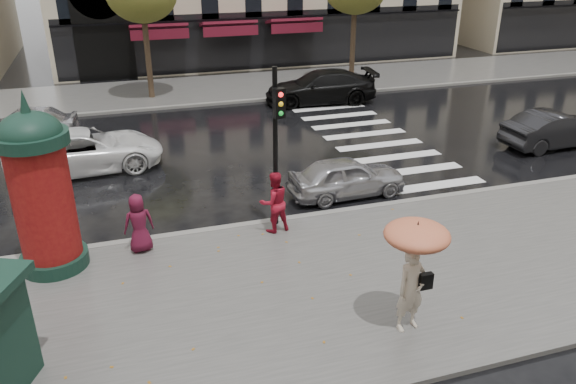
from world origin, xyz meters
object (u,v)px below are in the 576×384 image
object	(u,v)px
woman_umbrella	(414,259)
car_far_silver	(26,123)
morris_column	(41,187)
man_burgundy	(139,223)
car_white	(85,150)
car_black	(320,87)
car_darkgrey	(556,129)
car_silver	(347,177)
woman_red	(274,202)
traffic_light	(277,134)

from	to	relation	value
woman_umbrella	car_far_silver	xyz separation A→B (m)	(-8.78, 15.65, -1.08)
woman_umbrella	morris_column	bearing A→B (deg)	146.14
man_burgundy	morris_column	bearing A→B (deg)	-4.93
morris_column	car_white	xyz separation A→B (m)	(0.69, 6.67, -1.50)
man_burgundy	morris_column	size ratio (longest dim) A/B	0.35
car_black	car_darkgrey	bearing A→B (deg)	42.49
woman_umbrella	car_silver	size ratio (longest dim) A/B	0.67
car_black	woman_red	bearing A→B (deg)	-19.51
woman_red	car_black	size ratio (longest dim) A/B	0.32
woman_red	car_darkgrey	size ratio (longest dim) A/B	0.40
traffic_light	car_far_silver	size ratio (longest dim) A/B	1.11
traffic_light	car_far_silver	distance (m)	13.02
woman_red	man_burgundy	distance (m)	3.59
car_white	car_far_silver	world-z (taller)	car_white
woman_umbrella	car_darkgrey	bearing A→B (deg)	37.60
man_burgundy	car_white	size ratio (longest dim) A/B	0.30
car_silver	car_far_silver	xyz separation A→B (m)	(-10.23, 8.94, 0.05)
car_darkgrey	car_far_silver	distance (m)	21.06
car_silver	morris_column	bearing A→B (deg)	100.45
car_darkgrey	car_black	size ratio (longest dim) A/B	0.79
car_white	woman_umbrella	bearing A→B (deg)	-155.00
car_darkgrey	car_white	distance (m)	17.72
car_far_silver	morris_column	bearing A→B (deg)	14.48
woman_umbrella	car_silver	bearing A→B (deg)	77.78
car_darkgrey	car_far_silver	world-z (taller)	car_darkgrey
woman_red	car_far_silver	size ratio (longest dim) A/B	0.43
woman_umbrella	car_white	bearing A→B (deg)	119.37
car_silver	car_darkgrey	distance (m)	9.74
car_silver	car_darkgrey	bearing A→B (deg)	-81.64
morris_column	car_black	size ratio (longest dim) A/B	0.81
man_burgundy	morris_column	world-z (taller)	morris_column
morris_column	woman_red	bearing A→B (deg)	1.27
car_darkgrey	traffic_light	bearing A→B (deg)	102.33
traffic_light	car_white	distance (m)	8.36
woman_red	car_far_silver	world-z (taller)	woman_red
car_far_silver	traffic_light	bearing A→B (deg)	41.62
car_black	morris_column	bearing A→B (deg)	-36.67
car_white	car_far_silver	size ratio (longest dim) A/B	1.32
morris_column	car_silver	world-z (taller)	morris_column
car_far_silver	car_darkgrey	bearing A→B (deg)	76.00
man_burgundy	car_black	bearing A→B (deg)	-136.02
woman_umbrella	traffic_light	world-z (taller)	traffic_light
car_darkgrey	car_far_silver	size ratio (longest dim) A/B	1.08
car_white	car_black	size ratio (longest dim) A/B	0.97
traffic_light	car_white	bearing A→B (deg)	129.70
man_burgundy	traffic_light	size ratio (longest dim) A/B	0.35
morris_column	car_darkgrey	bearing A→B (deg)	11.54
car_white	car_far_silver	bearing A→B (deg)	24.72
woman_umbrella	car_black	size ratio (longest dim) A/B	0.46
woman_umbrella	woman_red	size ratio (longest dim) A/B	1.44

